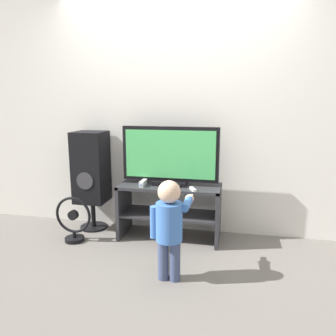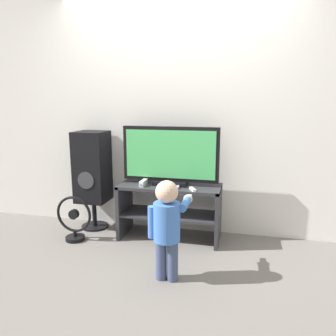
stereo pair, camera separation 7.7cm
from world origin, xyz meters
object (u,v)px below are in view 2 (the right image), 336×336
game_console (143,183)px  remote_primary (193,189)px  child (167,222)px  speaker_tower (92,168)px  television (170,156)px  floor_fan (74,220)px  remote_secondary (177,187)px

game_console → remote_primary: bearing=-7.8°
child → speaker_tower: size_ratio=0.75×
television → speaker_tower: size_ratio=0.90×
speaker_tower → floor_fan: (-0.04, -0.38, -0.48)m
remote_primary → child: size_ratio=0.16×
game_console → floor_fan: (-0.69, -0.21, -0.39)m
television → floor_fan: 1.20m
television → remote_secondary: television is taller
remote_secondary → floor_fan: bearing=-169.6°
television → floor_fan: size_ratio=2.09×
television → child: 0.93m
television → game_console: (-0.26, -0.10, -0.27)m
game_console → remote_primary: size_ratio=1.25×
child → speaker_tower: (-1.08, 0.90, 0.20)m
remote_secondary → speaker_tower: speaker_tower is taller
floor_fan → remote_secondary: bearing=10.4°
television → child: (0.17, -0.83, -0.38)m
remote_primary → floor_fan: size_ratio=0.28×
remote_secondary → floor_fan: (-1.05, -0.19, -0.37)m
speaker_tower → floor_fan: 0.61m
child → floor_fan: child is taller
remote_primary → speaker_tower: speaker_tower is taller
game_console → speaker_tower: speaker_tower is taller
game_console → remote_secondary: bearing=-3.5°
game_console → remote_primary: (0.52, -0.07, -0.02)m
remote_primary → child: bearing=-98.0°
game_console → remote_primary: 0.53m
speaker_tower → television: bearing=-4.0°
game_console → floor_fan: size_ratio=0.35×
game_console → speaker_tower: 0.68m
remote_primary → speaker_tower: (-1.17, 0.24, 0.10)m
remote_secondary → child: size_ratio=0.16×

